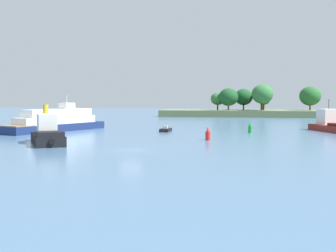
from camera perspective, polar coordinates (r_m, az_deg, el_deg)
ground_plane at (r=52.04m, az=-4.68°, el=-3.03°), size 400.00×400.00×0.00m
treeline_island at (r=144.12m, az=12.25°, el=2.28°), size 67.02×15.73×9.93m
small_motorboat at (r=79.94m, az=-0.29°, el=-0.48°), size 1.61×4.10×1.04m
tugboat at (r=61.12m, az=-14.89°, el=-0.94°), size 8.80×11.56×5.04m
white_riverboat at (r=83.52m, az=-13.79°, el=0.55°), size 11.55×21.83×6.41m
channel_buoy_red at (r=64.01m, az=5.02°, el=-1.06°), size 0.70×0.70×1.90m
channel_buoy_green at (r=77.97m, az=10.27°, el=-0.27°), size 0.70×0.70×1.90m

